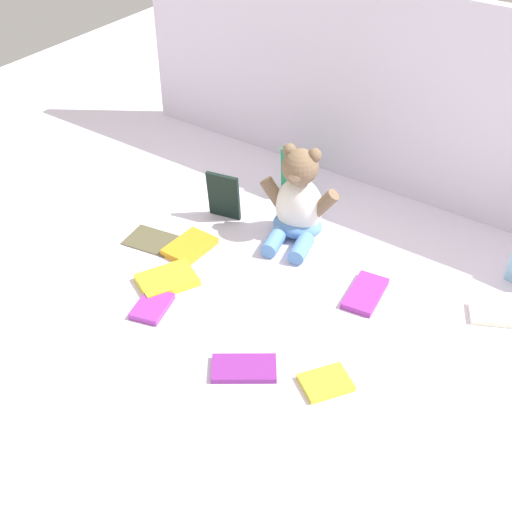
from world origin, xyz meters
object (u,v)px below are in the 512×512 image
(teddy_bear, at_px, (298,204))
(book_case_9, at_px, (244,368))
(book_case_3, at_px, (190,247))
(book_case_5, at_px, (224,196))
(book_case_0, at_px, (498,315))
(book_case_1, at_px, (152,306))
(book_case_2, at_px, (365,293))
(book_case_7, at_px, (167,280))
(book_case_6, at_px, (326,383))
(book_case_8, at_px, (152,240))
(book_case_10, at_px, (294,173))

(teddy_bear, xyz_separation_m, book_case_9, (0.16, -0.47, -0.09))
(book_case_3, height_order, book_case_5, book_case_5)
(book_case_3, height_order, book_case_9, book_case_3)
(book_case_0, bearing_deg, book_case_9, -65.62)
(book_case_1, bearing_deg, teddy_bear, -120.29)
(book_case_2, height_order, book_case_7, book_case_7)
(teddy_bear, bearing_deg, book_case_0, -14.30)
(book_case_3, bearing_deg, book_case_6, -19.47)
(book_case_7, relative_size, book_case_9, 1.00)
(book_case_8, distance_m, book_case_10, 0.44)
(book_case_6, bearing_deg, book_case_9, 56.40)
(book_case_1, relative_size, book_case_6, 1.02)
(teddy_bear, relative_size, book_case_5, 1.84)
(book_case_5, bearing_deg, teddy_bear, 1.36)
(book_case_5, bearing_deg, book_case_3, -96.65)
(book_case_0, xyz_separation_m, book_case_1, (-0.66, -0.42, 0.00))
(book_case_2, xyz_separation_m, book_case_9, (-0.10, -0.35, -0.00))
(book_case_10, bearing_deg, book_case_2, -36.17)
(book_case_8, bearing_deg, book_case_0, 96.21)
(book_case_7, bearing_deg, book_case_8, 170.96)
(teddy_bear, distance_m, book_case_10, 0.20)
(book_case_10, bearing_deg, book_case_9, -65.91)
(book_case_6, xyz_separation_m, book_case_8, (-0.61, 0.16, -0.00))
(teddy_bear, xyz_separation_m, book_case_1, (-0.12, -0.43, -0.09))
(book_case_2, height_order, book_case_10, book_case_10)
(book_case_10, bearing_deg, book_case_7, -93.90)
(book_case_1, bearing_deg, book_case_7, -85.38)
(book_case_5, bearing_deg, book_case_8, -126.33)
(book_case_6, height_order, book_case_7, book_case_7)
(teddy_bear, height_order, book_case_8, teddy_bear)
(teddy_bear, xyz_separation_m, book_case_2, (0.26, -0.12, -0.09))
(book_case_0, height_order, book_case_6, same)
(book_case_9, bearing_deg, book_case_5, -174.01)
(book_case_0, xyz_separation_m, book_case_6, (-0.22, -0.39, 0.00))
(teddy_bear, distance_m, book_case_3, 0.30)
(book_case_7, distance_m, book_case_9, 0.34)
(teddy_bear, height_order, book_case_2, teddy_bear)
(teddy_bear, distance_m, book_case_6, 0.52)
(book_case_1, distance_m, book_case_6, 0.44)
(book_case_0, bearing_deg, book_case_10, -130.83)
(book_case_2, relative_size, book_case_7, 1.02)
(book_case_7, distance_m, book_case_8, 0.18)
(book_case_3, bearing_deg, book_case_1, -71.10)
(book_case_1, distance_m, book_case_10, 0.60)
(book_case_6, bearing_deg, book_case_8, 19.79)
(book_case_8, bearing_deg, book_case_3, 96.44)
(teddy_bear, distance_m, book_case_8, 0.39)
(book_case_1, xyz_separation_m, book_case_7, (-0.03, 0.09, 0.00))
(book_case_1, xyz_separation_m, book_case_5, (-0.09, 0.39, 0.06))
(book_case_2, relative_size, book_case_5, 1.00)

